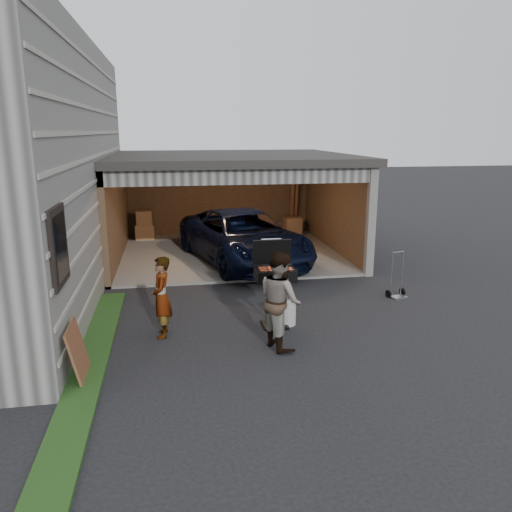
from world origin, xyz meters
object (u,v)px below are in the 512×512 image
Objects in this scene: man at (280,300)px; woman at (162,297)px; minivan at (243,239)px; propane_tank at (287,312)px; bbq_grill at (275,277)px; hand_truck at (397,288)px; plywood_panel at (78,352)px.

woman is at bearing 51.36° from man.
minivan is 10.23× the size of propane_tank.
bbq_grill is at bearing -175.98° from propane_tank.
man is 1.03× the size of bbq_grill.
man is at bearing -106.60° from minivan.
propane_tank is 0.48× the size of hand_truck.
bbq_grill is at bearing -173.24° from hand_truck.
hand_truck is (3.08, 2.07, -0.63)m from man.
plywood_panel is at bearing -154.62° from bbq_grill.
woman is 5.22m from hand_truck.
propane_tank is 0.58× the size of plywood_panel.
man reaches higher than hand_truck.
propane_tank is (2.30, 0.15, -0.48)m from woman.
man is (1.95, -0.78, 0.10)m from woman.
bbq_grill reaches higher than woman.
hand_truck is at bearing 22.56° from propane_tank.
plywood_panel is 6.78m from hand_truck.
plywood_panel is (-1.19, -1.41, -0.30)m from woman.
minivan is at bearing 92.23° from propane_tank.
minivan is at bearing 89.06° from bbq_grill.
minivan is at bearing -18.57° from man.
bbq_grill reaches higher than propane_tank.
propane_tank is (0.17, -4.47, -0.45)m from minivan.
minivan reaches higher than propane_tank.
man reaches higher than propane_tank.
propane_tank is at bearing 94.43° from woman.
man is at bearing 68.83° from woman.
minivan is at bearing 116.73° from hand_truck.
plywood_panel is at bearing 84.49° from man.
propane_tank is at bearing 4.02° from bbq_grill.
woman is at bearing 49.71° from plywood_panel.
minivan reaches higher than plywood_panel.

